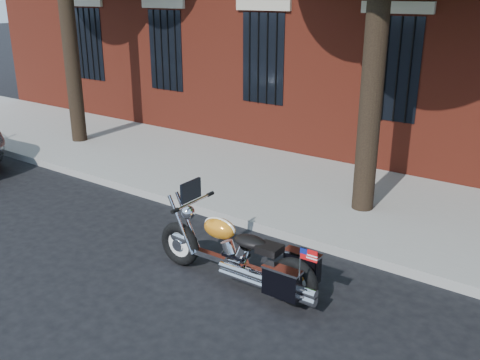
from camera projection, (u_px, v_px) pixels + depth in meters
The scene contains 4 objects.
ground at pixel (238, 276), 7.22m from camera, with size 120.00×120.00×0.00m, color black.
curb at pixel (291, 235), 8.25m from camera, with size 40.00×0.16×0.15m, color gray.
sidewalk at pixel (344, 199), 9.68m from camera, with size 40.00×3.60×0.15m, color gray.
motorcycle at pixel (241, 257), 6.80m from camera, with size 2.56×0.74×1.29m.
Camera 1 is at (3.78, -5.14, 3.62)m, focal length 40.00 mm.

